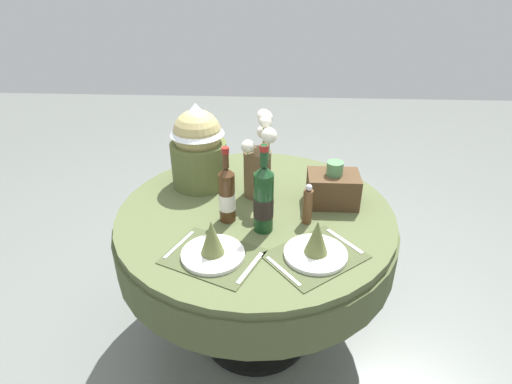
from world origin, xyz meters
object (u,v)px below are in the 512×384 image
at_px(dining_table, 256,236).
at_px(gift_tub_back_left, 198,143).
at_px(flower_vase, 260,159).
at_px(wine_bottle_centre, 264,199).
at_px(place_setting_right, 316,246).
at_px(woven_basket_side_right, 333,188).
at_px(place_setting_left, 213,247).
at_px(wine_bottle_left, 227,194).
at_px(pepper_mill, 308,205).

bearing_deg(dining_table, gift_tub_back_left, 139.61).
xyz_separation_m(flower_vase, wine_bottle_centre, (0.03, -0.29, -0.04)).
bearing_deg(wine_bottle_centre, dining_table, 105.79).
xyz_separation_m(place_setting_right, gift_tub_back_left, (-0.52, 0.55, 0.17)).
bearing_deg(place_setting_right, woven_basket_side_right, 75.78).
xyz_separation_m(flower_vase, woven_basket_side_right, (0.33, -0.06, -0.10)).
height_order(place_setting_left, gift_tub_back_left, gift_tub_back_left).
relative_size(wine_bottle_left, pepper_mill, 1.84).
relative_size(place_setting_right, woven_basket_side_right, 1.88).
distance_m(flower_vase, woven_basket_side_right, 0.35).
bearing_deg(wine_bottle_centre, place_setting_right, -40.03).
bearing_deg(woven_basket_side_right, place_setting_right, -104.22).
bearing_deg(place_setting_left, woven_basket_side_right, 40.57).
xyz_separation_m(wine_bottle_left, woven_basket_side_right, (0.46, 0.16, -0.05)).
bearing_deg(place_setting_left, wine_bottle_left, 83.56).
bearing_deg(dining_table, place_setting_right, -51.78).
bearing_deg(woven_basket_side_right, place_setting_left, -139.43).
bearing_deg(gift_tub_back_left, dining_table, -40.39).
bearing_deg(wine_bottle_centre, woven_basket_side_right, 36.48).
relative_size(place_setting_left, flower_vase, 1.02).
xyz_separation_m(wine_bottle_centre, woven_basket_side_right, (0.30, 0.22, -0.07)).
relative_size(place_setting_left, wine_bottle_centre, 1.10).
relative_size(flower_vase, gift_tub_back_left, 1.00).
distance_m(wine_bottle_centre, woven_basket_side_right, 0.38).
bearing_deg(woven_basket_side_right, wine_bottle_centre, -143.52).
bearing_deg(place_setting_right, flower_vase, 116.76).
height_order(place_setting_left, flower_vase, flower_vase).
xyz_separation_m(wine_bottle_centre, gift_tub_back_left, (-0.32, 0.38, 0.07)).
xyz_separation_m(place_setting_left, pepper_mill, (0.36, 0.25, 0.04)).
xyz_separation_m(place_setting_left, place_setting_right, (0.39, 0.02, 0.00)).
relative_size(flower_vase, wine_bottle_centre, 1.08).
bearing_deg(wine_bottle_centre, pepper_mill, 18.66).
height_order(dining_table, wine_bottle_left, wine_bottle_left).
relative_size(place_setting_left, woven_basket_side_right, 1.83).
relative_size(pepper_mill, gift_tub_back_left, 0.45).
bearing_deg(flower_vase, pepper_mill, -47.09).
height_order(dining_table, flower_vase, flower_vase).
bearing_deg(wine_bottle_left, flower_vase, 60.18).
height_order(place_setting_right, wine_bottle_left, wine_bottle_left).
height_order(place_setting_left, place_setting_right, same).
xyz_separation_m(wine_bottle_left, gift_tub_back_left, (-0.17, 0.31, 0.09)).
distance_m(place_setting_left, woven_basket_side_right, 0.64).
bearing_deg(place_setting_left, place_setting_right, 3.21).
xyz_separation_m(wine_bottle_left, pepper_mill, (0.34, -0.00, -0.04)).
bearing_deg(wine_bottle_left, woven_basket_side_right, 19.30).
distance_m(dining_table, gift_tub_back_left, 0.51).
distance_m(dining_table, flower_vase, 0.35).
relative_size(wine_bottle_centre, gift_tub_back_left, 0.93).
relative_size(place_setting_left, wine_bottle_left, 1.24).
bearing_deg(flower_vase, wine_bottle_centre, -84.59).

